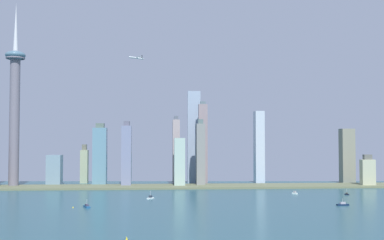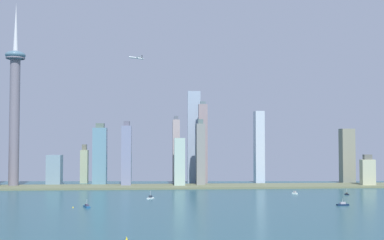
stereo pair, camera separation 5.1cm
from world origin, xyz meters
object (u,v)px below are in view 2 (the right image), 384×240
object	(u,v)px
skyscraper_1	(194,137)
airplane	(136,58)
skyscraper_12	(176,151)
boat_0	(343,204)
skyscraper_3	(100,156)
boat_5	(150,198)
skyscraper_9	(347,156)
skyscraper_7	(368,172)
skyscraper_11	(179,162)
observation_tower	(15,100)
skyscraper_2	(259,147)
skyscraper_4	(54,170)
boat_3	(347,194)
boat_4	(295,193)
channel_buoy_1	(127,238)
skyscraper_10	(84,165)
skyscraper_13	(127,155)
skyscraper_0	(200,154)
boat_2	(87,206)
skyscraper_6	(203,144)
channel_buoy_0	(73,207)

from	to	relation	value
skyscraper_1	airplane	distance (m)	200.71
skyscraper_12	boat_0	xyz separation A→B (m)	(195.85, -322.92, -60.09)
skyscraper_3	boat_5	bearing A→B (deg)	-66.19
boat_5	skyscraper_9	bearing A→B (deg)	156.51
skyscraper_3	skyscraper_7	size ratio (longest dim) A/B	1.99
skyscraper_11	observation_tower	bearing A→B (deg)	177.54
observation_tower	skyscraper_2	bearing A→B (deg)	8.28
skyscraper_4	boat_3	size ratio (longest dim) A/B	6.19
skyscraper_2	boat_4	distance (m)	223.84
channel_buoy_1	skyscraper_11	bearing A→B (deg)	82.34
skyscraper_1	skyscraper_2	bearing A→B (deg)	-2.07
skyscraper_9	skyscraper_10	size ratio (longest dim) A/B	1.41
skyscraper_9	skyscraper_13	world-z (taller)	skyscraper_13
skyscraper_12	airplane	size ratio (longest dim) A/B	4.93
skyscraper_1	skyscraper_13	size ratio (longest dim) A/B	1.53
boat_5	boat_0	bearing A→B (deg)	103.64
skyscraper_10	boat_0	size ratio (longest dim) A/B	4.76
skyscraper_10	boat_0	distance (m)	519.35
skyscraper_0	skyscraper_10	distance (m)	233.19
skyscraper_0	skyscraper_2	xyz separation A→B (m)	(120.41, 68.04, 12.11)
skyscraper_10	boat_2	distance (m)	363.67
skyscraper_4	skyscraper_11	distance (m)	228.68
boat_3	observation_tower	bearing A→B (deg)	-140.79
skyscraper_1	skyscraper_6	size ratio (longest dim) A/B	1.15
boat_2	channel_buoy_0	distance (m)	16.21
boat_0	channel_buoy_0	xyz separation A→B (m)	(-331.68, 0.86, -0.55)
skyscraper_1	boat_4	distance (m)	271.87
boat_4	channel_buoy_0	world-z (taller)	boat_4
skyscraper_7	channel_buoy_1	xyz separation A→B (m)	(-395.63, -449.15, -24.24)
skyscraper_7	skyscraper_9	bearing A→B (deg)	94.99
skyscraper_1	airplane	world-z (taller)	airplane
skyscraper_2	skyscraper_6	size ratio (longest dim) A/B	0.90
observation_tower	skyscraper_6	xyz separation A→B (m)	(336.21, 32.82, -77.48)
skyscraper_1	skyscraper_6	bearing A→B (deg)	-69.09
skyscraper_4	skyscraper_10	distance (m)	70.01
skyscraper_13	channel_buoy_1	bearing A→B (deg)	-86.39
skyscraper_4	airplane	xyz separation A→B (m)	(148.70, -54.97, 197.69)
boat_3	skyscraper_11	bearing A→B (deg)	-155.42
skyscraper_4	skyscraper_11	xyz separation A→B (m)	(225.08, -37.38, 15.34)
boat_0	boat_4	distance (m)	138.21
skyscraper_11	channel_buoy_1	world-z (taller)	skyscraper_11
skyscraper_10	boat_3	xyz separation A→B (m)	(423.91, -240.01, -32.50)
skyscraper_4	boat_4	world-z (taller)	skyscraper_4
observation_tower	boat_0	world-z (taller)	observation_tower
skyscraper_10	channel_buoy_0	distance (m)	364.56
channel_buoy_0	airplane	bearing A→B (deg)	75.92
skyscraper_4	boat_4	distance (m)	431.23
skyscraper_7	skyscraper_12	xyz separation A→B (m)	(-336.30, 73.71, 35.93)
skyscraper_6	boat_4	bearing A→B (deg)	-55.65
boat_3	channel_buoy_1	bearing A→B (deg)	-77.65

